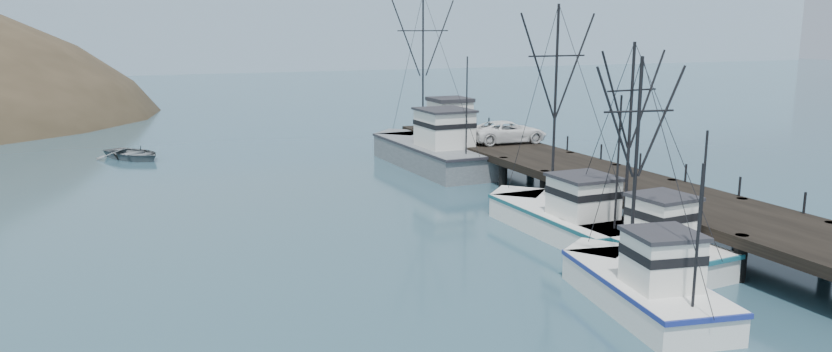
{
  "coord_description": "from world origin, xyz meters",
  "views": [
    {
      "loc": [
        -12.43,
        -20.99,
        10.46
      ],
      "look_at": [
        2.76,
        15.26,
        2.5
      ],
      "focal_mm": 32.0,
      "sensor_mm": 36.0,
      "label": 1
    }
  ],
  "objects_px": {
    "trawler_mid": "(640,285)",
    "pier_shed": "(450,115)",
    "trawler_near": "(638,242)",
    "trawler_far": "(563,217)",
    "pier": "(581,173)",
    "motorboat": "(133,159)",
    "work_vessel": "(431,150)",
    "pickup_truck": "(508,132)"
  },
  "relations": [
    {
      "from": "trawler_mid",
      "to": "pier_shed",
      "type": "xyz_separation_m",
      "value": [
        7.47,
        32.8,
        2.6
      ]
    },
    {
      "from": "trawler_near",
      "to": "pier_shed",
      "type": "height_order",
      "value": "trawler_near"
    },
    {
      "from": "trawler_near",
      "to": "trawler_far",
      "type": "relative_size",
      "value": 0.85
    },
    {
      "from": "trawler_near",
      "to": "pier_shed",
      "type": "xyz_separation_m",
      "value": [
        3.82,
        28.13,
        2.6
      ]
    },
    {
      "from": "pier_shed",
      "to": "pier",
      "type": "bearing_deg",
      "value": -87.39
    },
    {
      "from": "motorboat",
      "to": "trawler_near",
      "type": "bearing_deg",
      "value": -93.89
    },
    {
      "from": "pier",
      "to": "motorboat",
      "type": "height_order",
      "value": "pier"
    },
    {
      "from": "pier_shed",
      "to": "motorboat",
      "type": "xyz_separation_m",
      "value": [
        -23.98,
        8.61,
        -3.42
      ]
    },
    {
      "from": "work_vessel",
      "to": "motorboat",
      "type": "bearing_deg",
      "value": 149.65
    },
    {
      "from": "pickup_truck",
      "to": "motorboat",
      "type": "relative_size",
      "value": 1.01
    },
    {
      "from": "trawler_mid",
      "to": "motorboat",
      "type": "bearing_deg",
      "value": 111.73
    },
    {
      "from": "trawler_far",
      "to": "motorboat",
      "type": "xyz_separation_m",
      "value": [
        -19.62,
        31.57,
        -0.82
      ]
    },
    {
      "from": "trawler_near",
      "to": "trawler_mid",
      "type": "bearing_deg",
      "value": -128.06
    },
    {
      "from": "pickup_truck",
      "to": "motorboat",
      "type": "distance_m",
      "value": 29.93
    },
    {
      "from": "pier_shed",
      "to": "motorboat",
      "type": "bearing_deg",
      "value": 160.24
    },
    {
      "from": "trawler_near",
      "to": "pickup_truck",
      "type": "height_order",
      "value": "trawler_near"
    },
    {
      "from": "work_vessel",
      "to": "motorboat",
      "type": "xyz_separation_m",
      "value": [
        -20.78,
        12.17,
        -1.23
      ]
    },
    {
      "from": "pier",
      "to": "pier_shed",
      "type": "bearing_deg",
      "value": 92.61
    },
    {
      "from": "pier_shed",
      "to": "trawler_far",
      "type": "bearing_deg",
      "value": -100.76
    },
    {
      "from": "trawler_far",
      "to": "work_vessel",
      "type": "bearing_deg",
      "value": 86.56
    },
    {
      "from": "trawler_near",
      "to": "motorboat",
      "type": "height_order",
      "value": "trawler_near"
    },
    {
      "from": "pickup_truck",
      "to": "motorboat",
      "type": "bearing_deg",
      "value": 61.46
    },
    {
      "from": "trawler_mid",
      "to": "pier_shed",
      "type": "height_order",
      "value": "trawler_mid"
    },
    {
      "from": "pier",
      "to": "trawler_mid",
      "type": "height_order",
      "value": "trawler_mid"
    },
    {
      "from": "trawler_far",
      "to": "pier_shed",
      "type": "height_order",
      "value": "trawler_far"
    },
    {
      "from": "pier",
      "to": "trawler_far",
      "type": "relative_size",
      "value": 3.69
    },
    {
      "from": "pier",
      "to": "motorboat",
      "type": "relative_size",
      "value": 7.6
    },
    {
      "from": "trawler_near",
      "to": "pier",
      "type": "bearing_deg",
      "value": 67.29
    },
    {
      "from": "trawler_mid",
      "to": "work_vessel",
      "type": "height_order",
      "value": "work_vessel"
    },
    {
      "from": "pickup_truck",
      "to": "pier",
      "type": "bearing_deg",
      "value": 178.39
    },
    {
      "from": "work_vessel",
      "to": "pier_shed",
      "type": "bearing_deg",
      "value": 48.05
    },
    {
      "from": "pier_shed",
      "to": "motorboat",
      "type": "distance_m",
      "value": 25.71
    },
    {
      "from": "trawler_far",
      "to": "pier_shed",
      "type": "relative_size",
      "value": 3.72
    },
    {
      "from": "trawler_mid",
      "to": "motorboat",
      "type": "distance_m",
      "value": 44.59
    },
    {
      "from": "trawler_far",
      "to": "work_vessel",
      "type": "relative_size",
      "value": 0.75
    },
    {
      "from": "trawler_far",
      "to": "pier_shed",
      "type": "bearing_deg",
      "value": 79.24
    },
    {
      "from": "trawler_near",
      "to": "motorboat",
      "type": "bearing_deg",
      "value": 118.75
    },
    {
      "from": "pier",
      "to": "trawler_near",
      "type": "bearing_deg",
      "value": -112.71
    },
    {
      "from": "trawler_near",
      "to": "trawler_mid",
      "type": "xyz_separation_m",
      "value": [
        -3.65,
        -4.66,
        -0.0
      ]
    },
    {
      "from": "work_vessel",
      "to": "trawler_mid",
      "type": "bearing_deg",
      "value": -98.32
    },
    {
      "from": "trawler_mid",
      "to": "work_vessel",
      "type": "xyz_separation_m",
      "value": [
        4.27,
        29.24,
        0.41
      ]
    },
    {
      "from": "work_vessel",
      "to": "pier_shed",
      "type": "xyz_separation_m",
      "value": [
        3.2,
        3.56,
        2.19
      ]
    }
  ]
}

